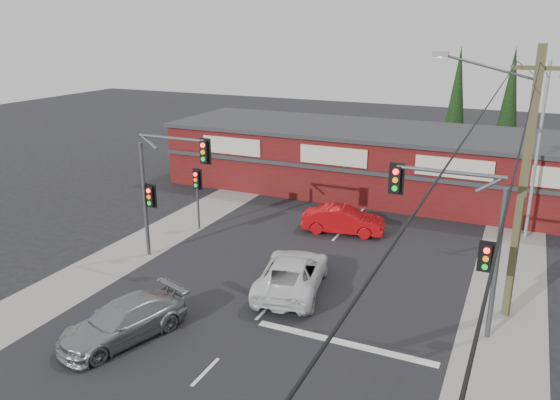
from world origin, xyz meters
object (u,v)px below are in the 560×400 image
at_px(white_suv, 292,273).
at_px(silver_suv, 123,321).
at_px(shop_building, 367,159).
at_px(utility_pole, 520,178).
at_px(red_sedan, 343,220).

height_order(white_suv, silver_suv, white_suv).
xyz_separation_m(white_suv, shop_building, (-1.24, 15.48, 1.39)).
bearing_deg(white_suv, utility_pole, 179.09).
height_order(silver_suv, shop_building, shop_building).
xyz_separation_m(silver_suv, shop_building, (2.68, 21.38, 1.45)).
height_order(silver_suv, red_sedan, red_sedan).
height_order(red_sedan, shop_building, shop_building).
relative_size(white_suv, red_sedan, 1.24).
bearing_deg(shop_building, utility_pole, -56.24).
bearing_deg(silver_suv, red_sedan, 92.34).
height_order(red_sedan, utility_pole, utility_pole).
xyz_separation_m(silver_suv, red_sedan, (3.78, 13.10, 0.03)).
distance_m(silver_suv, utility_pole, 14.88).
distance_m(red_sedan, shop_building, 8.47).
bearing_deg(shop_building, red_sedan, -82.42).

